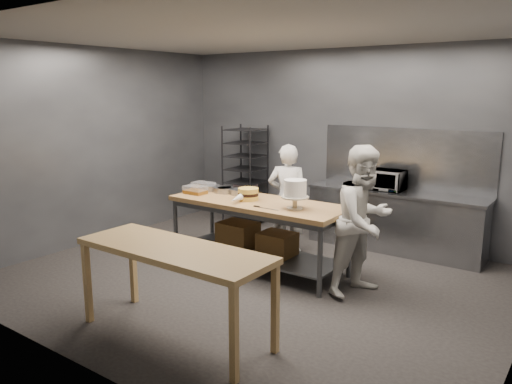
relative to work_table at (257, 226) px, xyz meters
The scene contains 16 objects.
ground 0.74m from the work_table, 59.10° to the right, with size 6.00×6.00×0.00m, color black.
back_wall 2.30m from the work_table, 83.40° to the left, with size 6.00×0.04×3.00m, color #4C4F54.
work_table is the anchor object (origin of this frame).
near_counter 2.11m from the work_table, 76.33° to the right, with size 2.00×0.70×0.90m.
back_counter 2.17m from the work_table, 55.00° to the left, with size 2.60×0.60×0.90m.
splashback_panel 2.54m from the work_table, 59.08° to the left, with size 2.60×0.02×0.90m, color slate.
speed_rack 2.25m from the work_table, 130.61° to the left, with size 0.66×0.70×1.75m.
chef_behind 0.83m from the work_table, 91.20° to the left, with size 0.58×0.38×1.60m, color silver.
chef_right 1.55m from the work_table, ahead, with size 0.85×0.66×1.75m, color silver.
microwave 2.13m from the work_table, 58.81° to the left, with size 0.54×0.37×0.30m, color black.
frosted_cake_stand 0.89m from the work_table, 10.30° to the right, with size 0.34×0.34×0.36m.
layer_cake 0.44m from the work_table, 157.54° to the right, with size 0.27×0.27×0.16m.
cake_pans 0.80m from the work_table, 166.52° to the left, with size 0.84×0.32×0.07m.
piping_bag 0.49m from the work_table, 114.45° to the right, with size 0.12×0.12×0.38m, color silver.
offset_spatula 0.56m from the work_table, 44.75° to the right, with size 0.37×0.02×0.02m.
pastry_clamshells 1.08m from the work_table, behind, with size 0.41×0.49×0.11m.
Camera 1 is at (3.49, -4.82, 2.35)m, focal length 35.00 mm.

